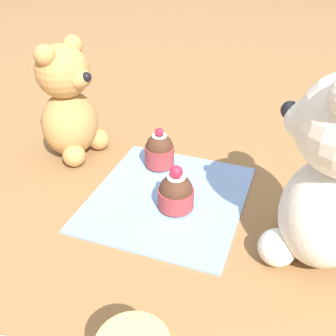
{
  "coord_description": "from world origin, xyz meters",
  "views": [
    {
      "loc": [
        0.46,
        0.17,
        0.37
      ],
      "look_at": [
        0.0,
        0.0,
        0.06
      ],
      "focal_mm": 42.0,
      "sensor_mm": 36.0,
      "label": 1
    }
  ],
  "objects_px": {
    "teddy_bear_tan": "(69,104)",
    "cupcake_near_cream_bear": "(176,192)",
    "cupcake_near_tan_bear": "(160,151)",
    "teddy_bear_cream": "(334,175)"
  },
  "relations": [
    {
      "from": "cupcake_near_cream_bear",
      "to": "cupcake_near_tan_bear",
      "type": "height_order",
      "value": "same"
    },
    {
      "from": "teddy_bear_tan",
      "to": "cupcake_near_tan_bear",
      "type": "distance_m",
      "value": 0.18
    },
    {
      "from": "cupcake_near_cream_bear",
      "to": "cupcake_near_tan_bear",
      "type": "relative_size",
      "value": 1.0
    },
    {
      "from": "cupcake_near_tan_bear",
      "to": "teddy_bear_tan",
      "type": "bearing_deg",
      "value": -87.55
    },
    {
      "from": "teddy_bear_tan",
      "to": "cupcake_near_tan_bear",
      "type": "relative_size",
      "value": 2.96
    },
    {
      "from": "teddy_bear_tan",
      "to": "cupcake_near_cream_bear",
      "type": "distance_m",
      "value": 0.26
    },
    {
      "from": "teddy_bear_cream",
      "to": "cupcake_near_cream_bear",
      "type": "bearing_deg",
      "value": -82.65
    },
    {
      "from": "teddy_bear_tan",
      "to": "cupcake_near_cream_bear",
      "type": "xyz_separation_m",
      "value": [
        0.09,
        0.23,
        -0.07
      ]
    },
    {
      "from": "teddy_bear_cream",
      "to": "cupcake_near_cream_bear",
      "type": "relative_size",
      "value": 3.64
    },
    {
      "from": "teddy_bear_cream",
      "to": "cupcake_near_tan_bear",
      "type": "height_order",
      "value": "teddy_bear_cream"
    }
  ]
}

